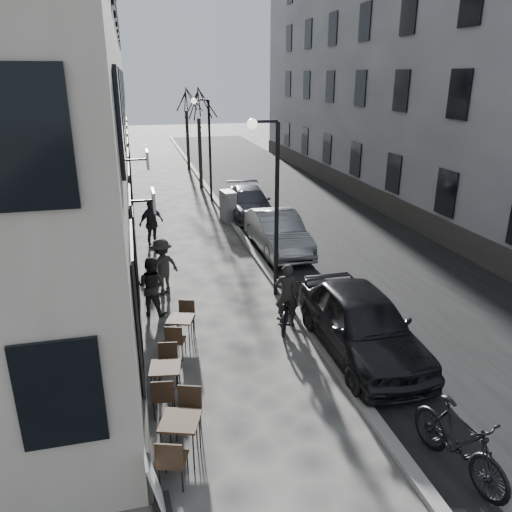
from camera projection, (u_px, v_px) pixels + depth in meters
name	position (u px, v px, depth m)	size (l,w,h in m)	color
ground	(363.00, 422.00, 9.39)	(120.00, 120.00, 0.00)	#383533
road	(294.00, 206.00, 24.85)	(7.30, 60.00, 0.00)	black
kerb	(222.00, 209.00, 24.00)	(0.25, 60.00, 0.12)	gray
building_left	(66.00, 26.00, 20.33)	(4.00, 35.00, 16.00)	#9D9684
building_right	(408.00, 33.00, 23.83)	(4.00, 35.00, 16.00)	slate
streetlamp_near	(271.00, 190.00, 13.74)	(0.90, 0.28, 5.09)	black
streetlamp_far	(206.00, 139.00, 24.68)	(0.90, 0.28, 5.09)	black
tree_near	(198.00, 104.00, 26.91)	(2.40, 2.40, 5.70)	black
tree_far	(186.00, 99.00, 32.38)	(2.40, 2.40, 5.70)	black
bistro_set_a	(181.00, 435.00, 8.38)	(0.91, 1.60, 0.92)	#302015
bistro_set_b	(166.00, 379.00, 9.94)	(0.68, 1.51, 0.87)	#302015
bistro_set_c	(181.00, 329.00, 11.92)	(0.85, 1.51, 0.86)	#302015
sign_board	(156.00, 488.00, 7.37)	(0.38, 0.60, 1.01)	black
utility_cabinet	(228.00, 207.00, 21.88)	(0.51, 0.93, 1.39)	slate
bicycle	(287.00, 306.00, 12.89)	(0.69, 1.97, 1.04)	black
cyclist_rider	(287.00, 295.00, 12.77)	(0.62, 0.41, 1.70)	black
pedestrian_near	(151.00, 286.00, 13.37)	(0.80, 0.62, 1.65)	#282622
pedestrian_mid	(162.00, 267.00, 14.62)	(1.11, 0.64, 1.71)	#2B2825
pedestrian_far	(151.00, 223.00, 18.63)	(1.08, 0.45, 1.85)	black
car_near	(362.00, 323.00, 11.48)	(1.86, 4.63, 1.58)	black
car_mid	(278.00, 232.00, 18.28)	(1.53, 4.39, 1.45)	gray
car_far	(249.00, 202.00, 22.81)	(1.81, 4.44, 1.29)	#3C3D47
moped	(459.00, 441.00, 8.02)	(0.58, 2.04, 1.23)	black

